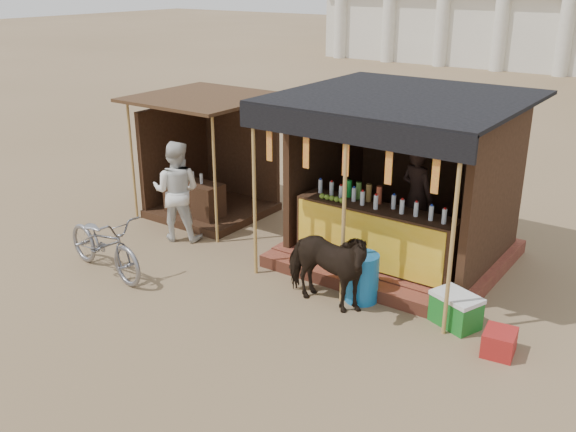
% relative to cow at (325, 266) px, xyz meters
% --- Properties ---
extents(ground, '(120.00, 120.00, 0.00)m').
position_rel_cow_xyz_m(ground, '(-0.89, -1.26, -0.63)').
color(ground, '#846B4C').
rests_on(ground, ground).
extents(main_stall, '(3.60, 3.61, 2.78)m').
position_rel_cow_xyz_m(main_stall, '(0.12, 2.10, 0.39)').
color(main_stall, brown).
rests_on(main_stall, ground).
extents(secondary_stall, '(2.40, 2.40, 2.38)m').
position_rel_cow_xyz_m(secondary_stall, '(-4.06, 1.97, 0.22)').
color(secondary_stall, '#392215').
rests_on(secondary_stall, ground).
extents(cow, '(1.52, 0.73, 1.27)m').
position_rel_cow_xyz_m(cow, '(0.00, 0.00, 0.00)').
color(cow, black).
rests_on(cow, ground).
extents(motorbike, '(2.03, 0.95, 1.03)m').
position_rel_cow_xyz_m(motorbike, '(-3.46, -1.10, -0.12)').
color(motorbike, gray).
rests_on(motorbike, ground).
extents(bystander, '(1.09, 1.00, 1.81)m').
position_rel_cow_xyz_m(bystander, '(-3.53, 0.62, 0.27)').
color(bystander, silver).
rests_on(bystander, ground).
extents(blue_barrel, '(0.55, 0.55, 0.73)m').
position_rel_cow_xyz_m(blue_barrel, '(0.34, 0.47, -0.27)').
color(blue_barrel, '#1665A5').
rests_on(blue_barrel, ground).
extents(red_crate, '(0.44, 0.49, 0.32)m').
position_rel_cow_xyz_m(red_crate, '(2.47, 0.23, -0.47)').
color(red_crate, maroon).
rests_on(red_crate, ground).
extents(cooler, '(0.76, 0.64, 0.46)m').
position_rel_cow_xyz_m(cooler, '(1.75, 0.59, -0.40)').
color(cooler, '#197323').
rests_on(cooler, ground).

